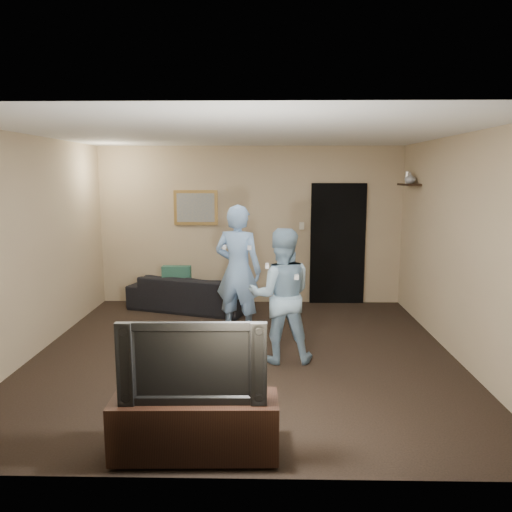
{
  "coord_description": "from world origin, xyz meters",
  "views": [
    {
      "loc": [
        0.27,
        -5.74,
        2.14
      ],
      "look_at": [
        0.14,
        0.3,
        1.15
      ],
      "focal_mm": 35.0,
      "sensor_mm": 36.0,
      "label": 1
    }
  ],
  "objects_px": {
    "wii_player_right": "(281,295)",
    "television": "(194,359)",
    "tv_console": "(195,426)",
    "wii_player_left": "(238,270)",
    "sofa": "(189,293)"
  },
  "relations": [
    {
      "from": "wii_player_right",
      "to": "television",
      "type": "bearing_deg",
      "value": -109.2
    },
    {
      "from": "tv_console",
      "to": "television",
      "type": "height_order",
      "value": "television"
    },
    {
      "from": "wii_player_left",
      "to": "wii_player_right",
      "type": "xyz_separation_m",
      "value": [
        0.54,
        -0.95,
        -0.1
      ]
    },
    {
      "from": "sofa",
      "to": "tv_console",
      "type": "height_order",
      "value": "sofa"
    },
    {
      "from": "television",
      "to": "wii_player_right",
      "type": "bearing_deg",
      "value": 69.23
    },
    {
      "from": "sofa",
      "to": "tv_console",
      "type": "bearing_deg",
      "value": 117.23
    },
    {
      "from": "television",
      "to": "wii_player_left",
      "type": "distance_m",
      "value": 2.99
    },
    {
      "from": "wii_player_left",
      "to": "sofa",
      "type": "bearing_deg",
      "value": 124.78
    },
    {
      "from": "television",
      "to": "wii_player_left",
      "type": "xyz_separation_m",
      "value": [
        0.16,
        2.98,
        0.09
      ]
    },
    {
      "from": "television",
      "to": "wii_player_right",
      "type": "distance_m",
      "value": 2.15
    },
    {
      "from": "sofa",
      "to": "television",
      "type": "distance_m",
      "value": 4.3
    },
    {
      "from": "sofa",
      "to": "wii_player_right",
      "type": "bearing_deg",
      "value": 140.64
    },
    {
      "from": "wii_player_left",
      "to": "tv_console",
      "type": "bearing_deg",
      "value": -93.14
    },
    {
      "from": "sofa",
      "to": "wii_player_left",
      "type": "height_order",
      "value": "wii_player_left"
    },
    {
      "from": "television",
      "to": "sofa",
      "type": "bearing_deg",
      "value": 97.72
    }
  ]
}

